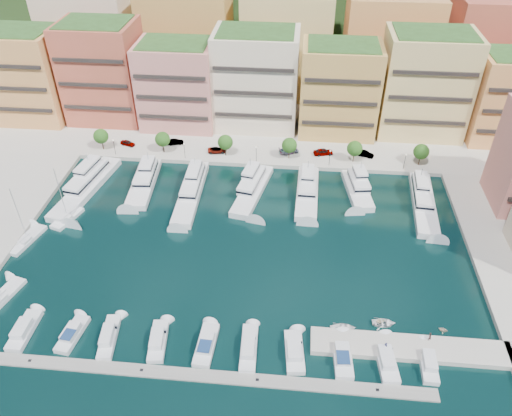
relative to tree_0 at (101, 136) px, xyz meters
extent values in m
plane|color=black|center=(40.00, -33.50, -4.74)|extent=(400.00, 400.00, 0.00)
cube|color=#9E998E|center=(40.00, 28.50, -4.74)|extent=(220.00, 64.00, 2.00)
cube|color=#1A3716|center=(40.00, 76.50, -4.74)|extent=(240.00, 40.00, 58.00)
cube|color=gray|center=(37.00, -63.50, -4.74)|extent=(72.00, 2.20, 0.35)
cube|color=#9E998E|center=(70.00, -55.50, -4.74)|extent=(32.00, 5.00, 2.00)
cube|color=#D3894D|center=(-26.00, 16.50, 8.26)|extent=(22.00, 16.00, 24.00)
cube|color=black|center=(-26.00, 8.25, 8.26)|extent=(20.24, 0.50, 0.90)
cube|color=#2B4B1E|center=(-26.00, 16.50, 20.66)|extent=(19.36, 14.08, 0.80)
cube|color=#B9513D|center=(-4.00, 18.50, 9.26)|extent=(20.00, 16.00, 26.00)
cube|color=black|center=(-4.00, 10.25, 9.26)|extent=(18.40, 0.50, 0.90)
cube|color=#2B4B1E|center=(-4.00, 18.50, 22.66)|extent=(17.60, 14.08, 0.80)
cube|color=tan|center=(17.00, 16.50, 7.26)|extent=(20.00, 15.00, 22.00)
cube|color=black|center=(17.00, 8.75, 7.26)|extent=(18.40, 0.50, 0.90)
cube|color=#2B4B1E|center=(17.00, 16.50, 18.66)|extent=(17.60, 13.20, 0.80)
cube|color=beige|center=(38.00, 18.50, 8.76)|extent=(22.00, 16.00, 25.00)
cube|color=black|center=(38.00, 10.25, 8.76)|extent=(20.24, 0.50, 0.90)
cube|color=#2B4B1E|center=(38.00, 18.50, 21.66)|extent=(19.36, 14.08, 0.80)
cube|color=tan|center=(60.00, 16.50, 7.76)|extent=(20.00, 15.00, 23.00)
cube|color=black|center=(60.00, 8.75, 7.76)|extent=(18.40, 0.50, 0.90)
cube|color=#2B4B1E|center=(60.00, 16.50, 19.66)|extent=(17.60, 13.20, 0.80)
cube|color=#D9B573|center=(82.00, 18.50, 9.26)|extent=(22.00, 16.00, 26.00)
cube|color=black|center=(82.00, 10.25, 9.26)|extent=(20.24, 0.50, 0.90)
cube|color=#2B4B1E|center=(82.00, 18.50, 22.66)|extent=(19.36, 14.08, 0.80)
cube|color=#D3894D|center=(104.00, 16.50, 7.26)|extent=(20.00, 15.00, 22.00)
cube|color=beige|center=(-15.00, 40.50, 11.26)|extent=(26.00, 18.00, 30.00)
cube|color=tan|center=(15.00, 40.50, 11.26)|extent=(26.00, 18.00, 30.00)
cube|color=#D9B573|center=(45.00, 40.50, 11.26)|extent=(26.00, 18.00, 30.00)
cube|color=#D3894D|center=(75.00, 40.50, 11.26)|extent=(26.00, 18.00, 30.00)
cube|color=#B9513D|center=(105.00, 40.50, 11.26)|extent=(26.00, 18.00, 30.00)
cylinder|color=#473323|center=(0.00, 0.00, -2.24)|extent=(0.24, 0.24, 3.00)
sphere|color=#1E4313|center=(0.00, 0.00, 0.01)|extent=(3.80, 3.80, 3.80)
cylinder|color=#473323|center=(16.00, 0.00, -2.24)|extent=(0.24, 0.24, 3.00)
sphere|color=#1E4313|center=(16.00, 0.00, 0.01)|extent=(3.80, 3.80, 3.80)
cylinder|color=#473323|center=(32.00, 0.00, -2.24)|extent=(0.24, 0.24, 3.00)
sphere|color=#1E4313|center=(32.00, 0.00, 0.01)|extent=(3.80, 3.80, 3.80)
cylinder|color=#473323|center=(48.00, 0.00, -2.24)|extent=(0.24, 0.24, 3.00)
sphere|color=#1E4313|center=(48.00, 0.00, 0.01)|extent=(3.80, 3.80, 3.80)
cylinder|color=#473323|center=(64.00, 0.00, -2.24)|extent=(0.24, 0.24, 3.00)
sphere|color=#1E4313|center=(64.00, 0.00, 0.01)|extent=(3.80, 3.80, 3.80)
cylinder|color=#473323|center=(80.00, 0.00, -2.24)|extent=(0.24, 0.24, 3.00)
sphere|color=#1E4313|center=(80.00, 0.00, 0.01)|extent=(3.80, 3.80, 3.80)
cylinder|color=black|center=(4.00, -2.30, -1.74)|extent=(0.10, 0.10, 4.00)
sphere|color=#FFF2CC|center=(4.00, -2.30, 0.31)|extent=(0.30, 0.30, 0.30)
cylinder|color=black|center=(22.00, -2.30, -1.74)|extent=(0.10, 0.10, 4.00)
sphere|color=#FFF2CC|center=(22.00, -2.30, 0.31)|extent=(0.30, 0.30, 0.30)
cylinder|color=black|center=(40.00, -2.30, -1.74)|extent=(0.10, 0.10, 4.00)
sphere|color=#FFF2CC|center=(40.00, -2.30, 0.31)|extent=(0.30, 0.30, 0.30)
cylinder|color=black|center=(58.00, -2.30, -1.74)|extent=(0.10, 0.10, 4.00)
sphere|color=#FFF2CC|center=(58.00, -2.30, 0.31)|extent=(0.30, 0.30, 0.30)
cylinder|color=black|center=(76.00, -2.30, -1.74)|extent=(0.10, 0.10, 4.00)
sphere|color=#FFF2CC|center=(76.00, -2.30, 0.31)|extent=(0.30, 0.30, 0.30)
cube|color=silver|center=(1.79, -17.25, -4.39)|extent=(8.95, 25.94, 2.30)
cube|color=silver|center=(1.79, -14.70, -2.34)|extent=(6.19, 14.48, 1.80)
cube|color=black|center=(1.79, -14.70, -2.34)|extent=(6.26, 14.55, 0.55)
cube|color=silver|center=(1.79, -12.66, -0.74)|extent=(4.10, 8.02, 1.40)
cylinder|color=#B2B2B7|center=(1.79, -11.13, 0.86)|extent=(0.14, 0.14, 1.80)
cube|color=silver|center=(14.60, -14.21, -4.39)|extent=(6.24, 19.72, 2.30)
cube|color=silver|center=(14.60, -12.27, -2.34)|extent=(4.74, 10.94, 1.80)
cube|color=black|center=(14.60, -12.27, -2.34)|extent=(4.81, 11.00, 0.55)
cube|color=silver|center=(14.60, -10.71, -0.74)|extent=(3.33, 6.02, 1.40)
cylinder|color=#B2B2B7|center=(14.60, -9.55, 0.86)|extent=(0.14, 0.14, 1.80)
cube|color=black|center=(14.60, -14.21, -4.84)|extent=(6.30, 19.77, 0.35)
cube|color=silver|center=(26.35, -16.78, -4.39)|extent=(4.84, 24.62, 2.30)
cube|color=silver|center=(26.35, -14.32, -2.34)|extent=(3.87, 13.56, 1.80)
cube|color=black|center=(26.35, -14.32, -2.34)|extent=(3.93, 13.62, 0.55)
cube|color=silver|center=(26.35, -12.36, -0.74)|extent=(2.80, 7.41, 1.40)
cylinder|color=#B2B2B7|center=(26.35, -10.88, 0.86)|extent=(0.14, 0.14, 1.80)
cube|color=silver|center=(40.27, -14.65, -4.39)|extent=(8.37, 20.78, 2.30)
cube|color=silver|center=(40.27, -12.62, -2.34)|extent=(5.78, 11.67, 1.80)
cube|color=black|center=(40.27, -12.62, -2.34)|extent=(5.85, 11.74, 0.55)
cube|color=silver|center=(40.27, -11.00, -0.74)|extent=(3.82, 6.50, 1.40)
cylinder|color=#B2B2B7|center=(40.27, -9.78, 0.86)|extent=(0.14, 0.14, 1.80)
cube|color=silver|center=(52.84, -14.44, -4.39)|extent=(5.19, 19.98, 2.30)
cube|color=silver|center=(52.84, -12.45, -2.34)|extent=(4.13, 11.02, 1.80)
cube|color=black|center=(52.84, -12.45, -2.34)|extent=(4.19, 11.08, 0.55)
cube|color=silver|center=(52.84, -10.86, -0.74)|extent=(2.97, 6.03, 1.40)
cylinder|color=#B2B2B7|center=(52.84, -9.67, 0.86)|extent=(0.14, 0.14, 1.80)
cube|color=black|center=(52.84, -14.44, -4.84)|extent=(5.24, 20.03, 0.35)
cube|color=silver|center=(64.33, -12.15, -4.39)|extent=(6.79, 15.81, 2.30)
cube|color=silver|center=(64.33, -10.62, -2.34)|extent=(4.93, 8.88, 1.80)
cube|color=black|center=(64.33, -10.62, -2.34)|extent=(5.00, 8.95, 0.55)
cube|color=silver|center=(64.33, -9.40, -0.74)|extent=(3.36, 4.95, 1.40)
cylinder|color=#B2B2B7|center=(64.33, -8.48, 0.86)|extent=(0.14, 0.14, 1.80)
cube|color=silver|center=(78.63, -16.03, -4.39)|extent=(6.23, 23.32, 2.30)
cube|color=silver|center=(78.63, -13.72, -2.34)|extent=(4.66, 12.92, 1.80)
cube|color=black|center=(78.63, -13.72, -2.34)|extent=(4.72, 12.98, 0.55)
cube|color=silver|center=(78.63, -11.88, -0.74)|extent=(3.24, 7.10, 1.40)
cylinder|color=#B2B2B7|center=(78.63, -10.49, 0.86)|extent=(0.14, 0.14, 1.80)
cube|color=silver|center=(6.51, -58.00, -4.49)|extent=(2.82, 8.35, 1.40)
cube|color=silver|center=(6.51, -58.42, -3.19)|extent=(2.20, 4.01, 1.10)
cube|color=black|center=(6.51, -56.75, -3.44)|extent=(2.02, 0.10, 0.55)
cube|color=silver|center=(14.79, -58.00, -4.49)|extent=(3.53, 7.86, 1.40)
cube|color=silver|center=(14.79, -58.38, -3.19)|extent=(2.46, 3.87, 1.10)
cube|color=black|center=(14.79, -56.86, -3.44)|extent=(1.85, 0.34, 0.55)
cube|color=navy|center=(14.79, -59.37, -2.59)|extent=(2.08, 2.49, 0.12)
cube|color=silver|center=(21.02, -58.00, -4.49)|extent=(3.41, 9.06, 1.40)
cube|color=silver|center=(21.02, -58.44, -3.19)|extent=(2.34, 4.43, 1.10)
cube|color=black|center=(21.02, -56.67, -3.44)|extent=(1.69, 0.31, 0.55)
cube|color=silver|center=(29.24, -58.00, -4.49)|extent=(3.50, 8.39, 1.40)
cube|color=silver|center=(29.24, -58.41, -3.19)|extent=(2.45, 4.11, 1.10)
cube|color=black|center=(29.24, -56.78, -3.44)|extent=(1.86, 0.31, 0.55)
cube|color=silver|center=(37.18, -58.00, -4.49)|extent=(3.19, 8.43, 1.40)
cube|color=silver|center=(37.18, -58.42, -3.19)|extent=(2.37, 4.08, 1.10)
cube|color=black|center=(37.18, -56.75, -3.44)|extent=(2.03, 0.19, 0.55)
cube|color=navy|center=(37.18, -59.49, -2.59)|extent=(2.08, 2.58, 0.12)
cube|color=silver|center=(44.11, -58.00, -4.49)|extent=(2.88, 9.18, 1.40)
cube|color=silver|center=(44.11, -58.45, -3.19)|extent=(2.15, 4.43, 1.10)
cube|color=black|center=(44.11, -56.64, -3.44)|extent=(1.84, 0.17, 0.55)
cube|color=silver|center=(51.42, -58.00, -4.49)|extent=(3.70, 8.32, 1.40)
cube|color=silver|center=(51.42, -58.40, -3.19)|extent=(2.63, 4.08, 1.10)
cube|color=black|center=(51.42, -56.79, -3.44)|extent=(2.05, 0.32, 0.55)
cube|color=silver|center=(59.01, -58.00, -4.49)|extent=(3.29, 8.59, 1.40)
cube|color=silver|center=(59.01, -58.42, -3.19)|extent=(2.43, 4.17, 1.10)
cube|color=black|center=(59.01, -56.73, -3.44)|extent=(2.04, 0.21, 0.55)
cube|color=navy|center=(59.01, -59.52, -2.59)|extent=(2.12, 2.64, 0.12)
cube|color=silver|center=(65.80, -58.00, -4.49)|extent=(3.63, 9.02, 1.40)
cube|color=silver|center=(65.80, -58.44, -3.19)|extent=(2.57, 4.41, 1.10)
cube|color=black|center=(65.80, -56.68, -3.44)|extent=(1.99, 0.30, 0.55)
cube|color=silver|center=(72.29, -58.00, -4.49)|extent=(2.62, 7.73, 1.40)
cube|color=silver|center=(72.29, -58.38, -3.19)|extent=(1.98, 3.73, 1.10)
cube|color=black|center=(72.29, -56.85, -3.44)|extent=(1.74, 0.15, 0.55)
cube|color=silver|center=(1.65, -28.11, -4.54)|extent=(5.01, 8.39, 1.20)
cube|color=silver|center=(1.65, -28.91, -3.64)|extent=(2.15, 2.39, 0.60)
cylinder|color=#B2B2B7|center=(1.65, -27.71, 2.06)|extent=(0.14, 0.14, 12.00)
cylinder|color=#B2B2B7|center=(1.65, -29.30, -2.94)|extent=(1.19, 3.43, 0.10)
cube|color=silver|center=(-1.01, -51.32, -4.54)|extent=(5.14, 10.32, 1.20)
cube|color=silver|center=(-3.79, -35.72, -4.54)|extent=(4.95, 9.83, 1.20)
cube|color=silver|center=(-3.79, -36.66, -3.64)|extent=(2.19, 2.69, 0.60)
cylinder|color=#B2B2B7|center=(-3.79, -35.25, 2.06)|extent=(0.14, 0.14, 12.00)
cylinder|color=#B2B2B7|center=(-3.79, -37.14, -2.94)|extent=(1.10, 4.15, 0.10)
imported|color=beige|center=(65.81, -50.19, -4.30)|extent=(2.05, 1.89, 0.90)
imported|color=white|center=(66.28, -50.66, -4.33)|extent=(4.13, 3.07, 0.82)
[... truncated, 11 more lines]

